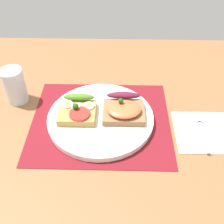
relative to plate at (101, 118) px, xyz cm
name	(u,v)px	position (x,y,z in cm)	size (l,w,h in cm)	color
ground_plane	(101,125)	(0.00, 0.00, -2.66)	(120.00, 90.00, 3.20)	#915F39
placemat	(101,121)	(0.00, 0.00, -0.91)	(36.41, 31.46, 0.30)	maroon
plate	(101,118)	(0.00, 0.00, 0.00)	(27.85, 27.85, 1.52)	white
sandwich_egg_tomato	(78,111)	(-5.95, 0.43, 2.18)	(9.49, 9.93, 4.05)	#B78E49
sandwich_salmon	(124,109)	(6.02, 1.03, 2.48)	(10.73, 10.34, 4.92)	#996B45
napkin	(203,131)	(26.42, -3.44, -0.76)	(14.55, 14.48, 0.60)	white
fork	(202,130)	(25.92, -3.25, -0.30)	(1.62, 14.26, 0.32)	#B7B7BC
drinking_glass	(15,86)	(-24.26, 8.18, 3.99)	(6.07, 6.07, 10.11)	silver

